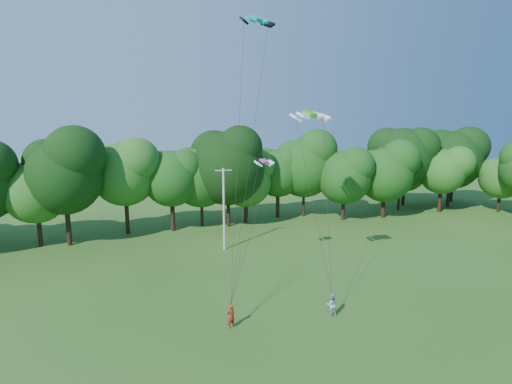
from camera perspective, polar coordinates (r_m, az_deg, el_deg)
name	(u,v)px	position (r m, az deg, el deg)	size (l,w,h in m)	color
utility_pole	(224,208)	(41.47, -4.62, -2.35)	(1.72, 0.27, 8.59)	silver
kite_flyer_left	(231,316)	(27.24, -3.64, -17.28)	(0.59, 0.39, 1.61)	#A62B15
kite_flyer_right	(332,304)	(29.17, 10.75, -15.50)	(0.79, 0.61, 1.62)	#AABDEC
kite_teal	(256,18)	(34.46, 0.00, 23.62)	(2.89, 1.64, 0.69)	#05A2A0
kite_green	(310,113)	(31.03, 7.67, 11.12)	(3.00, 1.45, 0.51)	green
kite_pink	(264,161)	(34.51, 1.16, 4.45)	(1.79, 1.05, 0.35)	#CD3981
tree_back_center	(228,154)	(49.94, -4.06, 5.41)	(10.18, 10.18, 14.81)	#321D13
tree_back_east	(405,164)	(67.38, 20.56, 3.77)	(7.30, 7.30, 10.62)	#321D14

